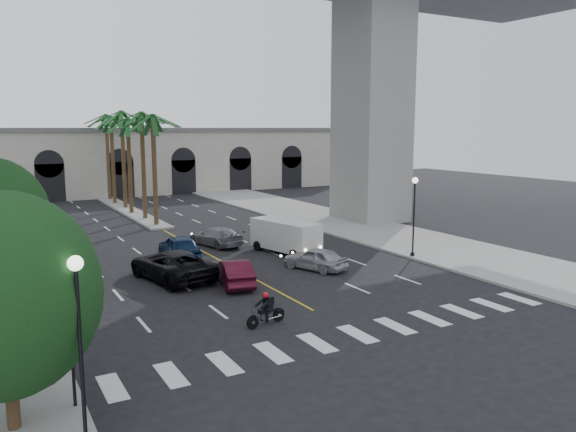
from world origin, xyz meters
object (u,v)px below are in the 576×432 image
(traffic_signal_far, at_px, (54,297))
(car_e, at_px, (179,247))
(traffic_signal_near, at_px, (71,332))
(cargo_van, at_px, (286,235))
(car_d, at_px, (216,236))
(car_b, at_px, (234,272))
(car_c, at_px, (172,265))
(car_a, at_px, (315,259))
(lamp_post_left_far, at_px, (20,220))
(lamp_post_left_near, at_px, (80,336))
(lamp_post_right, at_px, (414,210))
(pedestrian_b, at_px, (27,325))
(motorcycle_rider, at_px, (267,310))

(traffic_signal_far, xyz_separation_m, car_e, (9.12, 13.61, -1.69))
(traffic_signal_near, xyz_separation_m, car_e, (9.12, 17.61, -1.69))
(cargo_van, bearing_deg, car_d, 112.02)
(car_b, xyz_separation_m, car_c, (-2.63, 2.76, 0.14))
(traffic_signal_near, bearing_deg, car_b, 46.35)
(car_a, xyz_separation_m, car_d, (-2.66, 9.44, 0.00))
(traffic_signal_near, bearing_deg, car_e, 62.64)
(lamp_post_left_far, bearing_deg, lamp_post_left_near, -90.00)
(lamp_post_right, xyz_separation_m, car_a, (-7.24, 0.51, -2.53))
(car_b, bearing_deg, pedestrian_b, 33.99)
(lamp_post_right, bearing_deg, car_b, -178.99)
(lamp_post_left_near, height_order, motorcycle_rider, lamp_post_left_near)
(motorcycle_rider, relative_size, car_e, 0.42)
(lamp_post_left_near, height_order, cargo_van, lamp_post_left_near)
(car_c, height_order, car_e, car_c)
(cargo_van, bearing_deg, lamp_post_left_far, 157.14)
(traffic_signal_far, bearing_deg, car_c, 51.58)
(lamp_post_left_near, xyz_separation_m, lamp_post_left_far, (0.00, 21.00, 0.00))
(lamp_post_right, distance_m, car_a, 7.69)
(car_b, bearing_deg, lamp_post_right, -166.43)
(pedestrian_b, bearing_deg, car_b, 23.20)
(lamp_post_left_near, relative_size, motorcycle_rider, 2.62)
(motorcycle_rider, distance_m, car_c, 9.29)
(traffic_signal_far, xyz_separation_m, car_d, (12.80, 16.45, -1.82))
(lamp_post_right, relative_size, car_b, 1.23)
(lamp_post_left_near, distance_m, car_c, 17.32)
(car_e, bearing_deg, lamp_post_right, 155.70)
(motorcycle_rider, height_order, car_d, motorcycle_rider)
(traffic_signal_near, distance_m, motorcycle_rider, 9.52)
(lamp_post_left_near, height_order, car_c, lamp_post_left_near)
(car_e, height_order, cargo_van, cargo_van)
(lamp_post_left_far, relative_size, pedestrian_b, 3.52)
(traffic_signal_far, bearing_deg, car_a, 24.40)
(traffic_signal_near, bearing_deg, car_c, 61.19)
(car_d, bearing_deg, car_b, 58.60)
(car_b, xyz_separation_m, pedestrian_b, (-10.63, -4.17, 0.20))
(car_d, relative_size, pedestrian_b, 3.14)
(cargo_van, bearing_deg, car_b, -152.01)
(lamp_post_left_near, xyz_separation_m, lamp_post_right, (22.80, 13.00, 0.00))
(car_e, bearing_deg, car_d, -139.10)
(traffic_signal_far, distance_m, car_c, 11.65)
(lamp_post_left_far, distance_m, car_e, 9.56)
(traffic_signal_far, bearing_deg, lamp_post_left_far, 90.40)
(lamp_post_right, xyz_separation_m, car_e, (-13.58, 7.11, -2.40))
(car_a, xyz_separation_m, cargo_van, (0.63, 4.84, 0.56))
(car_a, relative_size, car_e, 0.84)
(car_e, bearing_deg, motorcycle_rider, 90.85)
(lamp_post_right, xyz_separation_m, cargo_van, (-6.61, 5.35, -1.97))
(lamp_post_right, height_order, car_a, lamp_post_right)
(car_a, bearing_deg, cargo_van, -120.38)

